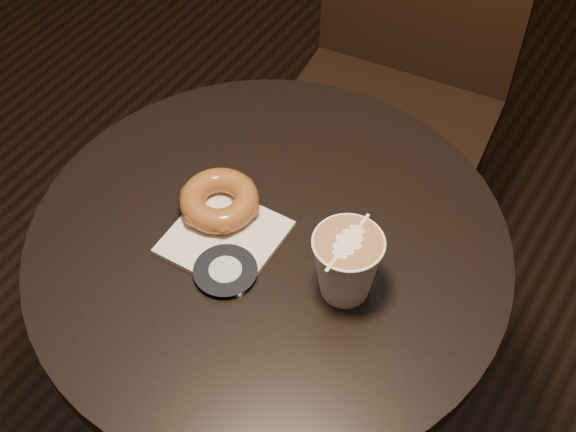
{
  "coord_description": "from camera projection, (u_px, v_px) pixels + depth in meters",
  "views": [
    {
      "loc": [
        0.4,
        -0.58,
        1.66
      ],
      "look_at": [
        0.01,
        0.03,
        0.79
      ],
      "focal_mm": 50.0,
      "sensor_mm": 36.0,
      "label": 1
    }
  ],
  "objects": [
    {
      "name": "cafe_table",
      "position": [
        270.0,
        316.0,
        1.3
      ],
      "size": [
        0.7,
        0.7,
        0.75
      ],
      "color": "black",
      "rests_on": "ground"
    },
    {
      "name": "chair",
      "position": [
        403.0,
        57.0,
        1.63
      ],
      "size": [
        0.48,
        0.48,
        1.09
      ],
      "rotation": [
        0.0,
        0.0,
        0.13
      ],
      "color": "black",
      "rests_on": "ground"
    },
    {
      "name": "pastry_bag",
      "position": [
        225.0,
        237.0,
        1.15
      ],
      "size": [
        0.15,
        0.15,
        0.01
      ],
      "primitive_type": "cube",
      "rotation": [
        0.0,
        0.0,
        0.03
      ],
      "color": "white",
      "rests_on": "cafe_table"
    },
    {
      "name": "doughnut",
      "position": [
        219.0,
        200.0,
        1.16
      ],
      "size": [
        0.12,
        0.12,
        0.04
      ],
      "primitive_type": "torus",
      "color": "brown",
      "rests_on": "pastry_bag"
    },
    {
      "name": "latte_cup",
      "position": [
        346.0,
        266.0,
        1.06
      ],
      "size": [
        0.1,
        0.1,
        0.11
      ],
      "primitive_type": null,
      "color": "white",
      "rests_on": "cafe_table"
    }
  ]
}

